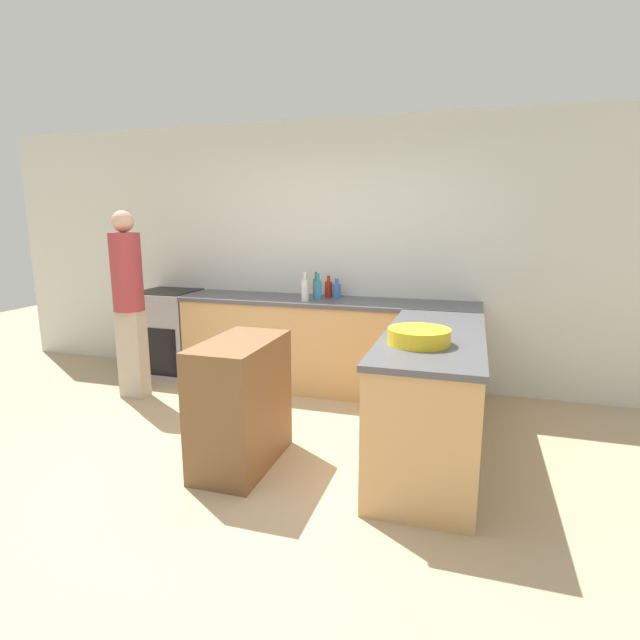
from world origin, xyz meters
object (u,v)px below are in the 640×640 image
person_by_range (128,297)px  range_oven (170,332)px  dish_soap_bottle (318,289)px  mixing_bowl (419,336)px  vinegar_bottle_clear (305,290)px  hot_sauce_bottle (329,288)px  water_bottle_blue (337,290)px  olive_oil_bottle (316,288)px  island_table (241,403)px

person_by_range → range_oven: bearing=97.0°
range_oven → dish_soap_bottle: 1.83m
mixing_bowl → vinegar_bottle_clear: vinegar_bottle_clear is taller
hot_sauce_bottle → water_bottle_blue: hot_sauce_bottle is taller
mixing_bowl → olive_oil_bottle: (-1.21, 1.63, 0.05)m
dish_soap_bottle → person_by_range: person_by_range is taller
olive_oil_bottle → vinegar_bottle_clear: vinegar_bottle_clear is taller
island_table → dish_soap_bottle: (0.04, 1.70, 0.58)m
island_table → person_by_range: bearing=149.8°
hot_sauce_bottle → water_bottle_blue: size_ratio=1.11×
olive_oil_bottle → person_by_range: person_by_range is taller
hot_sauce_bottle → dish_soap_bottle: size_ratio=0.84×
island_table → dish_soap_bottle: bearing=88.8°
hot_sauce_bottle → olive_oil_bottle: 0.14m
island_table → water_bottle_blue: water_bottle_blue is taller
dish_soap_bottle → person_by_range: (-1.64, -0.77, -0.04)m
dish_soap_bottle → water_bottle_blue: size_ratio=1.31×
vinegar_bottle_clear → dish_soap_bottle: bearing=65.0°
water_bottle_blue → olive_oil_bottle: bearing=-164.3°
person_by_range → mixing_bowl: bearing=-15.4°
island_table → person_by_range: person_by_range is taller
range_oven → water_bottle_blue: size_ratio=4.79×
person_by_range → water_bottle_blue: bearing=27.0°
olive_oil_bottle → water_bottle_blue: (0.20, 0.06, -0.03)m
range_oven → hot_sauce_bottle: 1.88m
dish_soap_bottle → person_by_range: size_ratio=0.14×
water_bottle_blue → person_by_range: person_by_range is taller
range_oven → dish_soap_bottle: (1.74, -0.00, 0.56)m
range_oven → vinegar_bottle_clear: (1.66, -0.17, 0.57)m
dish_soap_bottle → olive_oil_bottle: bearing=118.4°
island_table → mixing_bowl: (1.19, 0.16, 0.53)m
island_table → olive_oil_bottle: (-0.01, 1.79, 0.58)m
water_bottle_blue → vinegar_bottle_clear: 0.39m
hot_sauce_bottle → olive_oil_bottle: (-0.10, -0.10, 0.02)m
hot_sauce_bottle → dish_soap_bottle: dish_soap_bottle is taller
hot_sauce_bottle → person_by_range: person_by_range is taller
vinegar_bottle_clear → person_by_range: bearing=-159.0°
range_oven → person_by_range: (0.09, -0.77, 0.53)m
dish_soap_bottle → vinegar_bottle_clear: 0.19m
hot_sauce_bottle → olive_oil_bottle: olive_oil_bottle is taller
water_bottle_blue → person_by_range: 2.02m
range_oven → water_bottle_blue: bearing=4.3°
island_table → hot_sauce_bottle: bearing=87.2°
dish_soap_bottle → water_bottle_blue: dish_soap_bottle is taller
dish_soap_bottle → water_bottle_blue: bearing=43.8°
vinegar_bottle_clear → island_table: bearing=-88.4°
island_table → hot_sauce_bottle: 1.97m
island_table → dish_soap_bottle: dish_soap_bottle is taller
range_oven → olive_oil_bottle: size_ratio=3.59×
range_oven → dish_soap_bottle: dish_soap_bottle is taller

